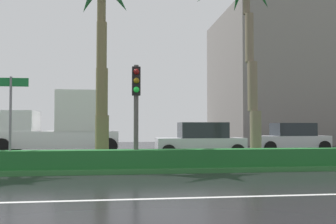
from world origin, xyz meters
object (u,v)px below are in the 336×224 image
(palm_tree_centre, at_px, (101,6))
(box_truck_lead, at_px, (61,126))
(street_name_sign, at_px, (11,110))
(car_in_traffic_third, at_px, (291,138))
(traffic_signal_median_right, at_px, (136,97))
(car_in_traffic_second, at_px, (201,140))

(palm_tree_centre, distance_m, box_truck_lead, 8.44)
(street_name_sign, height_order, car_in_traffic_third, street_name_sign)
(traffic_signal_median_right, relative_size, car_in_traffic_second, 0.81)
(box_truck_lead, distance_m, car_in_traffic_third, 13.42)
(traffic_signal_median_right, relative_size, street_name_sign, 1.15)
(palm_tree_centre, height_order, street_name_sign, palm_tree_centre)
(street_name_sign, xyz_separation_m, box_truck_lead, (0.30, 8.45, -0.53))
(street_name_sign, xyz_separation_m, car_in_traffic_second, (7.47, 5.46, -1.25))
(palm_tree_centre, relative_size, box_truck_lead, 1.21)
(box_truck_lead, relative_size, car_in_traffic_second, 1.49)
(car_in_traffic_second, relative_size, car_in_traffic_third, 1.00)
(traffic_signal_median_right, relative_size, box_truck_lead, 0.54)
(traffic_signal_median_right, xyz_separation_m, box_truck_lead, (-3.76, 8.46, -0.99))
(traffic_signal_median_right, xyz_separation_m, car_in_traffic_third, (9.64, 8.57, -1.71))
(traffic_signal_median_right, relative_size, car_in_traffic_third, 0.81)
(box_truck_lead, relative_size, car_in_traffic_third, 1.49)
(traffic_signal_median_right, bearing_deg, box_truck_lead, 113.93)
(traffic_signal_median_right, xyz_separation_m, car_in_traffic_second, (3.42, 5.47, -1.71))
(traffic_signal_median_right, bearing_deg, street_name_sign, 179.83)
(palm_tree_centre, relative_size, traffic_signal_median_right, 2.24)
(box_truck_lead, height_order, car_in_traffic_third, box_truck_lead)
(street_name_sign, distance_m, car_in_traffic_second, 9.34)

